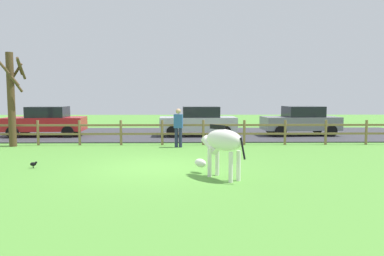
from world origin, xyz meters
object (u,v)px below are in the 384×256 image
Objects in this scene: bare_tree at (12,96)px; visitor_near_fence at (178,126)px; parked_car_grey at (301,120)px; zebra at (222,144)px; parked_car_red at (46,121)px; crow_on_grass at (34,164)px; parked_car_silver at (198,121)px.

visitor_near_fence is (7.09, -0.37, -1.27)m from bare_tree.
parked_car_grey is 7.71m from visitor_near_fence.
zebra is 12.71m from parked_car_red.
zebra is at bearing -14.40° from crow_on_grass.
parked_car_grey is 2.50× the size of visitor_near_fence.
bare_tree is 8.92m from parked_car_silver.
parked_car_silver is 2.47× the size of visitor_near_fence.
visitor_near_fence reaches higher than parked_car_grey.
crow_on_grass is at bearing -134.74° from visitor_near_fence.
bare_tree reaches higher than zebra.
parked_car_grey and parked_car_red have the same top height.
parked_car_red is at bearing -179.66° from parked_car_silver.
zebra is 7.52× the size of crow_on_grass.
zebra is 11.19m from parked_car_grey.
visitor_near_fence reaches higher than parked_car_red.
parked_car_grey is at bearing 38.08° from crow_on_grass.
bare_tree is at bearing -156.27° from parked_car_silver.
bare_tree is 3.75m from parked_car_red.
bare_tree is at bearing -164.53° from parked_car_grey.
visitor_near_fence is (-6.51, -4.13, 0.06)m from parked_car_grey.
visitor_near_fence is at bearing -28.80° from parked_car_red.
parked_car_grey reaches higher than crow_on_grass.
bare_tree is 7.21m from visitor_near_fence.
parked_car_silver is at bearing 57.41° from crow_on_grass.
bare_tree is 2.48× the size of zebra.
bare_tree is 2.44× the size of visitor_near_fence.
visitor_near_fence reaches higher than crow_on_grass.
zebra is 0.39× the size of parked_car_grey.
crow_on_grass is 8.68m from parked_car_red.
parked_car_grey is at bearing 2.23° from parked_car_silver.
parked_car_grey is 5.53m from parked_car_silver.
zebra is at bearing -36.21° from bare_tree.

